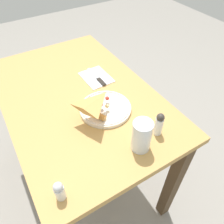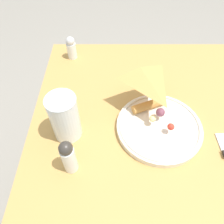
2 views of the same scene
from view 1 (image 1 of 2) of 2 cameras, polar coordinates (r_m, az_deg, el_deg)
name	(u,v)px [view 1 (image 1 of 2)]	position (r m, az deg, el deg)	size (l,w,h in m)	color
ground_plane	(89,174)	(1.63, -6.03, -15.79)	(6.00, 6.00, 0.00)	gray
dining_table	(80,113)	(1.14, -8.37, -0.27)	(1.02, 0.66, 0.75)	tan
plate_pizza	(105,107)	(0.94, -1.78, 1.19)	(0.22, 0.22, 0.05)	silver
milk_glass	(141,137)	(0.78, 7.71, -6.42)	(0.07, 0.07, 0.13)	white
napkin_folded	(96,77)	(1.14, -4.14, 9.05)	(0.17, 0.13, 0.00)	silver
butter_knife	(97,77)	(1.13, -3.96, 9.05)	(0.17, 0.02, 0.01)	black
salt_shaker	(59,191)	(0.71, -13.60, -19.38)	(0.03, 0.03, 0.08)	white
pepper_shaker	(159,124)	(0.84, 12.19, -3.08)	(0.03, 0.03, 0.10)	white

